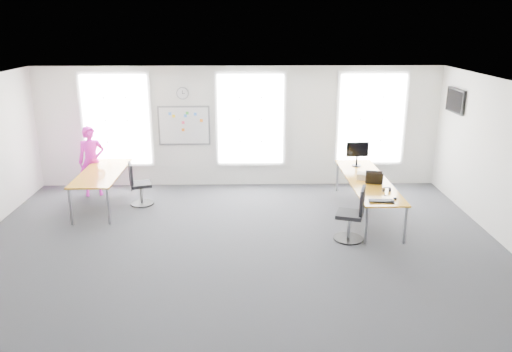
{
  "coord_description": "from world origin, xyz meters",
  "views": [
    {
      "loc": [
        0.17,
        -8.21,
        4.06
      ],
      "look_at": [
        0.37,
        1.2,
        1.1
      ],
      "focal_mm": 35.0,
      "sensor_mm": 36.0,
      "label": 1
    }
  ],
  "objects_px": {
    "chair_left": "(138,186)",
    "person": "(92,161)",
    "chair_right": "(353,217)",
    "monitor": "(357,152)",
    "desk_left": "(102,175)",
    "headphones": "(387,190)",
    "keyboard": "(382,201)",
    "desk_right": "(368,182)"
  },
  "relations": [
    {
      "from": "desk_right",
      "to": "chair_right",
      "type": "distance_m",
      "value": 1.49
    },
    {
      "from": "chair_right",
      "to": "monitor",
      "type": "xyz_separation_m",
      "value": [
        0.56,
        2.39,
        0.66
      ]
    },
    {
      "from": "desk_left",
      "to": "chair_left",
      "type": "relative_size",
      "value": 2.26
    },
    {
      "from": "desk_left",
      "to": "headphones",
      "type": "relative_size",
      "value": 14.01
    },
    {
      "from": "keyboard",
      "to": "chair_right",
      "type": "bearing_deg",
      "value": -169.39
    },
    {
      "from": "monitor",
      "to": "desk_left",
      "type": "bearing_deg",
      "value": -178.75
    },
    {
      "from": "keyboard",
      "to": "monitor",
      "type": "height_order",
      "value": "monitor"
    },
    {
      "from": "chair_left",
      "to": "monitor",
      "type": "relative_size",
      "value": 1.72
    },
    {
      "from": "keyboard",
      "to": "person",
      "type": "bearing_deg",
      "value": 167.23
    },
    {
      "from": "desk_right",
      "to": "keyboard",
      "type": "relative_size",
      "value": 6.81
    },
    {
      "from": "desk_right",
      "to": "keyboard",
      "type": "xyz_separation_m",
      "value": [
        -0.06,
        -1.35,
        0.06
      ]
    },
    {
      "from": "desk_left",
      "to": "chair_right",
      "type": "bearing_deg",
      "value": -20.17
    },
    {
      "from": "desk_left",
      "to": "chair_right",
      "type": "relative_size",
      "value": 2.09
    },
    {
      "from": "person",
      "to": "chair_right",
      "type": "bearing_deg",
      "value": -43.31
    },
    {
      "from": "chair_right",
      "to": "monitor",
      "type": "bearing_deg",
      "value": -174.5
    },
    {
      "from": "chair_right",
      "to": "chair_left",
      "type": "xyz_separation_m",
      "value": [
        -4.48,
        2.03,
        -0.03
      ]
    },
    {
      "from": "chair_left",
      "to": "keyboard",
      "type": "xyz_separation_m",
      "value": [
        5.0,
        -2.03,
        0.36
      ]
    },
    {
      "from": "keyboard",
      "to": "headphones",
      "type": "xyz_separation_m",
      "value": [
        0.25,
        0.58,
        0.03
      ]
    },
    {
      "from": "chair_left",
      "to": "person",
      "type": "relative_size",
      "value": 0.59
    },
    {
      "from": "chair_right",
      "to": "keyboard",
      "type": "bearing_deg",
      "value": 108.49
    },
    {
      "from": "desk_left",
      "to": "headphones",
      "type": "distance_m",
      "value": 6.17
    },
    {
      "from": "desk_right",
      "to": "person",
      "type": "bearing_deg",
      "value": 167.65
    },
    {
      "from": "keyboard",
      "to": "headphones",
      "type": "bearing_deg",
      "value": 77.4
    },
    {
      "from": "chair_right",
      "to": "person",
      "type": "distance_m",
      "value": 6.32
    },
    {
      "from": "person",
      "to": "keyboard",
      "type": "height_order",
      "value": "person"
    },
    {
      "from": "desk_right",
      "to": "headphones",
      "type": "relative_size",
      "value": 20.05
    },
    {
      "from": "headphones",
      "to": "keyboard",
      "type": "bearing_deg",
      "value": -107.38
    },
    {
      "from": "desk_left",
      "to": "headphones",
      "type": "xyz_separation_m",
      "value": [
        6.02,
        -1.35,
        0.07
      ]
    },
    {
      "from": "monitor",
      "to": "chair_right",
      "type": "bearing_deg",
      "value": -106.59
    },
    {
      "from": "chair_left",
      "to": "monitor",
      "type": "distance_m",
      "value": 5.1
    },
    {
      "from": "headphones",
      "to": "chair_right",
      "type": "bearing_deg",
      "value": -137.36
    },
    {
      "from": "desk_right",
      "to": "chair_left",
      "type": "bearing_deg",
      "value": 172.31
    },
    {
      "from": "chair_right",
      "to": "headphones",
      "type": "distance_m",
      "value": 1.03
    },
    {
      "from": "keyboard",
      "to": "headphones",
      "type": "height_order",
      "value": "headphones"
    },
    {
      "from": "keyboard",
      "to": "chair_left",
      "type": "bearing_deg",
      "value": 168.78
    },
    {
      "from": "chair_left",
      "to": "monitor",
      "type": "height_order",
      "value": "monitor"
    },
    {
      "from": "desk_left",
      "to": "headphones",
      "type": "height_order",
      "value": "headphones"
    },
    {
      "from": "desk_right",
      "to": "person",
      "type": "distance_m",
      "value": 6.43
    },
    {
      "from": "desk_left",
      "to": "keyboard",
      "type": "distance_m",
      "value": 6.08
    },
    {
      "from": "chair_left",
      "to": "monitor",
      "type": "xyz_separation_m",
      "value": [
        5.04,
        0.36,
        0.69
      ]
    },
    {
      "from": "desk_right",
      "to": "chair_left",
      "type": "height_order",
      "value": "chair_left"
    },
    {
      "from": "chair_left",
      "to": "person",
      "type": "distance_m",
      "value": 1.45
    }
  ]
}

